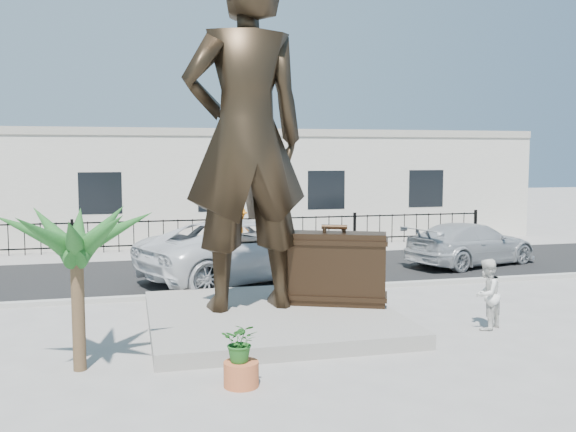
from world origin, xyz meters
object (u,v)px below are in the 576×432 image
suitcase (334,268)px  tourist (487,294)px  statue (246,137)px  car_white (248,249)px

suitcase → tourist: suitcase is taller
statue → tourist: statue is taller
suitcase → tourist: 3.32m
statue → suitcase: statue is taller
suitcase → car_white: 4.82m
suitcase → tourist: size_ratio=1.54×
suitcase → car_white: suitcase is taller
statue → car_white: 5.61m
statue → suitcase: (1.99, -0.11, -2.93)m
tourist → car_white: bearing=-93.2°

